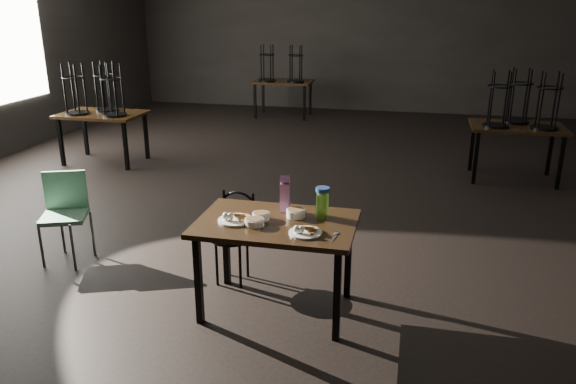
% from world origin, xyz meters
% --- Properties ---
extents(room, '(12.00, 12.04, 3.22)m').
position_xyz_m(room, '(-0.06, 0.01, 2.33)').
color(room, black).
rests_on(room, ground).
extents(main_table, '(1.20, 0.80, 0.75)m').
position_xyz_m(main_table, '(0.29, -2.70, 0.67)').
color(main_table, black).
rests_on(main_table, ground).
extents(plate_left, '(0.26, 0.26, 0.09)m').
position_xyz_m(plate_left, '(-0.01, -2.77, 0.77)').
color(plate_left, white).
rests_on(plate_left, main_table).
extents(plate_right, '(0.24, 0.24, 0.08)m').
position_xyz_m(plate_right, '(0.55, -2.89, 0.77)').
color(plate_right, white).
rests_on(plate_right, main_table).
extents(bowl_near, '(0.13, 0.13, 0.05)m').
position_xyz_m(bowl_near, '(0.17, -2.69, 0.78)').
color(bowl_near, white).
rests_on(bowl_near, main_table).
extents(bowl_far, '(0.15, 0.15, 0.06)m').
position_xyz_m(bowl_far, '(0.42, -2.58, 0.78)').
color(bowl_far, white).
rests_on(bowl_far, main_table).
extents(bowl_big, '(0.15, 0.15, 0.05)m').
position_xyz_m(bowl_big, '(0.15, -2.81, 0.78)').
color(bowl_big, white).
rests_on(bowl_big, main_table).
extents(juice_carton, '(0.08, 0.08, 0.29)m').
position_xyz_m(juice_carton, '(0.31, -2.47, 0.89)').
color(juice_carton, '#951B88').
rests_on(juice_carton, main_table).
extents(water_bottle, '(0.13, 0.13, 0.24)m').
position_xyz_m(water_bottle, '(0.61, -2.53, 0.87)').
color(water_bottle, '#7FD83F').
rests_on(water_bottle, main_table).
extents(spoon, '(0.05, 0.18, 0.01)m').
position_xyz_m(spoon, '(0.77, -2.85, 0.75)').
color(spoon, silver).
rests_on(spoon, main_table).
extents(bentwood_chair, '(0.38, 0.38, 0.78)m').
position_xyz_m(bentwood_chair, '(-0.19, -2.27, 0.46)').
color(bentwood_chair, black).
rests_on(bentwood_chair, ground).
extents(school_chair, '(0.50, 0.50, 0.83)m').
position_xyz_m(school_chair, '(-1.84, -2.23, 0.50)').
color(school_chair, '#73B48E').
rests_on(school_chair, ground).
extents(bg_table_left, '(1.20, 0.80, 1.48)m').
position_xyz_m(bg_table_left, '(-3.26, 0.87, 0.78)').
color(bg_table_left, black).
rests_on(bg_table_left, ground).
extents(bg_table_right, '(1.20, 0.80, 1.48)m').
position_xyz_m(bg_table_right, '(2.60, 1.32, 0.78)').
color(bg_table_right, black).
rests_on(bg_table_right, ground).
extents(bg_table_far, '(1.20, 0.80, 1.48)m').
position_xyz_m(bg_table_far, '(-1.46, 4.86, 0.75)').
color(bg_table_far, black).
rests_on(bg_table_far, ground).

